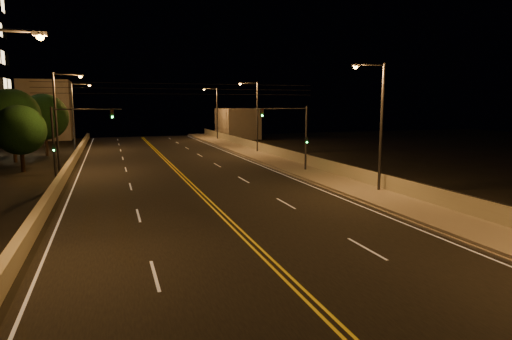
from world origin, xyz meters
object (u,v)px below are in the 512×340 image
object	(u,v)px
streetlight_2	(255,112)
tree_2	(44,117)
tree_0	(20,130)
traffic_signal_left	(68,136)
streetlight_6	(75,112)
tree_1	(12,116)
streetlight_3	(215,110)
traffic_signal_right	(296,131)
streetlight_1	(378,120)
streetlight_5	(59,116)

from	to	relation	value
streetlight_2	tree_2	world-z (taller)	streetlight_2
tree_0	traffic_signal_left	bearing A→B (deg)	-61.87
streetlight_6	tree_1	world-z (taller)	streetlight_6
streetlight_3	tree_2	size ratio (longest dim) A/B	1.20
traffic_signal_right	tree_0	bearing A→B (deg)	159.41
streetlight_1	tree_2	xyz separation A→B (m)	(-24.61, 32.04, -0.49)
streetlight_3	streetlight_5	bearing A→B (deg)	-125.21
streetlight_2	traffic_signal_left	bearing A→B (deg)	-142.17
streetlight_2	traffic_signal_right	world-z (taller)	streetlight_2
streetlight_2	streetlight_3	distance (m)	21.01
traffic_signal_left	tree_2	bearing A→B (deg)	101.12
streetlight_2	streetlight_6	world-z (taller)	same
tree_1	tree_2	xyz separation A→B (m)	(2.44, 5.36, -0.25)
tree_0	streetlight_1	bearing A→B (deg)	-37.18
streetlight_6	streetlight_3	bearing A→B (deg)	26.39
tree_2	tree_1	bearing A→B (deg)	-114.53
streetlight_5	tree_0	world-z (taller)	streetlight_5
streetlight_5	tree_0	size ratio (longest dim) A/B	1.46
tree_0	streetlight_2	bearing A→B (deg)	15.49
tree_2	traffic_signal_left	bearing A→B (deg)	-78.88
streetlight_1	traffic_signal_left	xyz separation A→B (m)	(-20.31, 10.15, -1.35)
streetlight_5	tree_0	distance (m)	4.53
traffic_signal_left	tree_1	size ratio (longest dim) A/B	0.77
traffic_signal_left	tree_2	distance (m)	22.33
tree_0	streetlight_5	bearing A→B (deg)	-34.01
streetlight_2	streetlight_6	distance (m)	23.81
tree_1	streetlight_6	bearing A→B (deg)	59.65
traffic_signal_right	traffic_signal_left	size ratio (longest dim) A/B	1.00
streetlight_6	tree_1	xyz separation A→B (m)	(-5.62, -9.61, -0.23)
traffic_signal_left	tree_0	distance (m)	10.01
streetlight_3	tree_2	bearing A→B (deg)	-148.84
traffic_signal_right	streetlight_2	bearing A→B (deg)	84.48
streetlight_1	tree_0	size ratio (longest dim) A/B	1.46
tree_2	streetlight_3	bearing A→B (deg)	31.16
tree_0	tree_1	distance (m)	8.04
streetlight_2	tree_0	world-z (taller)	streetlight_2
tree_2	tree_0	bearing A→B (deg)	-91.82
streetlight_6	tree_2	xyz separation A→B (m)	(-3.18, -4.25, -0.49)
streetlight_1	tree_1	xyz separation A→B (m)	(-27.06, 26.69, -0.23)
traffic_signal_right	tree_1	world-z (taller)	tree_1
streetlight_2	tree_1	distance (m)	27.07
streetlight_3	tree_1	distance (m)	33.79
traffic_signal_left	tree_0	world-z (taller)	tree_0
streetlight_5	tree_2	size ratio (longest dim) A/B	1.20
streetlight_3	tree_0	world-z (taller)	streetlight_3
streetlight_2	traffic_signal_right	distance (m)	15.90
streetlight_2	traffic_signal_right	xyz separation A→B (m)	(-1.52, -15.77, -1.35)
streetlight_1	streetlight_5	distance (m)	27.08
streetlight_1	tree_1	size ratio (longest dim) A/B	1.14
streetlight_3	traffic_signal_left	size ratio (longest dim) A/B	1.48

